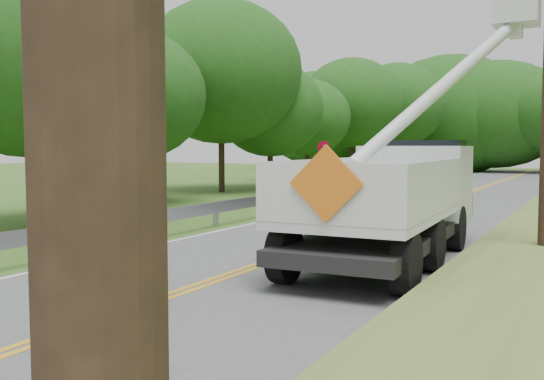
% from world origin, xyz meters
% --- Properties ---
extents(ground, '(140.00, 140.00, 0.00)m').
position_xyz_m(ground, '(0.00, 0.00, 0.00)').
color(ground, '#476325').
rests_on(ground, ground).
extents(road, '(7.20, 96.00, 0.03)m').
position_xyz_m(road, '(0.00, 14.00, 0.01)').
color(road, '#515254').
rests_on(road, ground).
extents(guardrail, '(0.18, 48.00, 0.77)m').
position_xyz_m(guardrail, '(-4.02, 14.91, 0.55)').
color(guardrail, '#9D9EA6').
rests_on(guardrail, ground).
extents(treeline_left, '(10.81, 56.94, 10.08)m').
position_xyz_m(treeline_left, '(-10.62, 30.12, 5.54)').
color(treeline_left, '#332319').
rests_on(treeline_left, ground).
extents(treeline_horizon, '(56.77, 14.01, 12.01)m').
position_xyz_m(treeline_horizon, '(-1.09, 56.29, 5.50)').
color(treeline_horizon, '#274A17').
rests_on(treeline_horizon, ground).
extents(flagger, '(1.25, 0.64, 3.35)m').
position_xyz_m(flagger, '(0.06, 1.70, 1.21)').
color(flagger, '#191E33').
rests_on(flagger, road).
extents(bucket_truck, '(3.96, 7.39, 7.06)m').
position_xyz_m(bucket_truck, '(2.26, 8.10, 1.60)').
color(bucket_truck, black).
rests_on(bucket_truck, road).
extents(suv_silver, '(4.87, 6.78, 1.71)m').
position_xyz_m(suv_silver, '(-1.64, 15.94, 0.88)').
color(suv_silver, '#ABACB1').
rests_on(suv_silver, road).
extents(suv_darkgrey, '(3.22, 5.62, 1.53)m').
position_xyz_m(suv_darkgrey, '(-1.81, 27.16, 0.79)').
color(suv_darkgrey, '#3E4047').
rests_on(suv_darkgrey, road).
extents(stop_sign_permanent, '(0.42, 0.42, 2.66)m').
position_xyz_m(stop_sign_permanent, '(-4.11, 18.06, 1.78)').
color(stop_sign_permanent, '#9D9EA6').
rests_on(stop_sign_permanent, ground).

